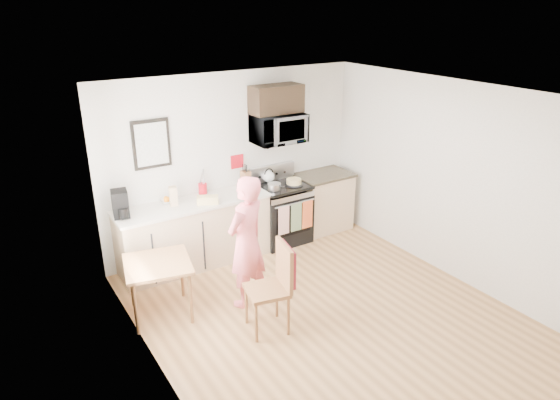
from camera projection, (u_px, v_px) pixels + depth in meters
floor at (326, 314)px, 5.96m from camera, size 4.60×4.60×0.00m
back_wall at (234, 162)px, 7.28m from camera, size 4.00×0.04×2.60m
front_wall at (523, 319)px, 3.68m from camera, size 4.00×0.04×2.60m
left_wall at (154, 262)px, 4.48m from camera, size 0.04×4.60×2.60m
right_wall at (452, 182)px, 6.47m from camera, size 0.04×4.60×2.60m
ceiling at (335, 96)px, 5.00m from camera, size 4.00×4.60×0.04m
window at (129, 207)px, 5.03m from camera, size 0.06×1.40×1.50m
cabinet_left at (195, 235)px, 6.96m from camera, size 2.10×0.60×0.90m
countertop_left at (193, 203)px, 6.79m from camera, size 2.14×0.64×0.04m
cabinet_right at (322, 203)px, 8.07m from camera, size 0.84×0.60×0.90m
countertop_right at (323, 175)px, 7.90m from camera, size 0.88×0.64×0.04m
range at (282, 214)px, 7.66m from camera, size 0.76×0.70×1.16m
microwave at (278, 128)px, 7.25m from camera, size 0.76×0.51×0.42m
upper_cabinet at (276, 99)px, 7.13m from camera, size 0.76×0.35×0.40m
wall_art at (151, 144)px, 6.50m from camera, size 0.50×0.04×0.65m
wall_trivet at (237, 162)px, 7.29m from camera, size 0.20×0.02×0.20m
person at (246, 242)px, 5.92m from camera, size 0.71×0.60×1.65m
dining_table at (158, 269)px, 5.75m from camera, size 0.77×0.77×0.69m
chair at (279, 275)px, 5.50m from camera, size 0.56×0.52×1.04m
knife_block at (246, 178)px, 7.34m from camera, size 0.12×0.15×0.23m
utensil_crock at (202, 184)px, 7.03m from camera, size 0.12×0.12×0.36m
fruit_bowl at (167, 200)px, 6.74m from camera, size 0.22×0.22×0.09m
milk_carton at (173, 196)px, 6.63m from camera, size 0.12×0.12×0.26m
coffee_maker at (121, 205)px, 6.26m from camera, size 0.24×0.31×0.35m
bread_bag at (208, 200)px, 6.71m from camera, size 0.32×0.24×0.11m
cake at (294, 182)px, 7.45m from camera, size 0.27×0.27×0.09m
kettle at (269, 176)px, 7.55m from camera, size 0.17×0.17×0.22m
pot at (274, 187)px, 7.25m from camera, size 0.19×0.32×0.10m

